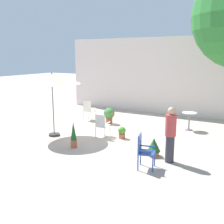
# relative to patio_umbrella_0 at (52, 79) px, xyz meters

# --- Properties ---
(ground_plane) EXTENTS (60.00, 60.00, 0.00)m
(ground_plane) POSITION_rel_patio_umbrella_0_xyz_m (1.96, 1.20, -2.23)
(ground_plane) COLOR #BAA394
(villa_facade) EXTENTS (10.76, 0.30, 4.09)m
(villa_facade) POSITION_rel_patio_umbrella_0_xyz_m (1.96, 6.24, -0.19)
(villa_facade) COLOR silver
(villa_facade) RESTS_ON ground
(patio_umbrella_0) EXTENTS (2.15, 2.15, 2.50)m
(patio_umbrella_0) POSITION_rel_patio_umbrella_0_xyz_m (0.00, 0.00, 0.00)
(patio_umbrella_0) COLOR #2D2D2D
(patio_umbrella_0) RESTS_ON ground
(cafe_table_0) EXTENTS (0.60, 0.60, 0.77)m
(cafe_table_0) POSITION_rel_patio_umbrella_0_xyz_m (4.47, 3.42, -1.71)
(cafe_table_0) COLOR silver
(cafe_table_0) RESTS_ON ground
(patio_chair_0) EXTENTS (0.49, 0.52, 0.96)m
(patio_chair_0) POSITION_rel_patio_umbrella_0_xyz_m (-0.28, 2.84, -1.68)
(patio_chair_0) COLOR silver
(patio_chair_0) RESTS_ON ground
(patio_chair_1) EXTENTS (0.47, 0.52, 0.92)m
(patio_chair_1) POSITION_rel_patio_umbrella_0_xyz_m (1.75, 0.76, -1.72)
(patio_chair_1) COLOR silver
(patio_chair_1) RESTS_ON ground
(patio_chair_2) EXTENTS (0.54, 0.55, 0.98)m
(patio_chair_2) POSITION_rel_patio_umbrella_0_xyz_m (4.31, -1.21, -1.67)
(patio_chair_2) COLOR #284696
(patio_chair_2) RESTS_ON ground
(potted_plant_0) EXTENTS (0.22, 0.22, 0.93)m
(potted_plant_0) POSITION_rel_patio_umbrella_0_xyz_m (1.54, -0.76, -1.78)
(potted_plant_0) COLOR #BA573E
(potted_plant_0) RESTS_ON ground
(potted_plant_1) EXTENTS (0.30, 0.30, 0.47)m
(potted_plant_1) POSITION_rel_patio_umbrella_0_xyz_m (2.51, 0.99, -1.99)
(potted_plant_1) COLOR #C1694B
(potted_plant_1) RESTS_ON ground
(potted_plant_2) EXTENTS (0.51, 0.51, 0.74)m
(potted_plant_2) POSITION_rel_patio_umbrella_0_xyz_m (0.94, 2.75, -1.80)
(potted_plant_2) COLOR #AA4F35
(potted_plant_2) RESTS_ON ground
(potted_plant_3) EXTENTS (0.42, 0.42, 0.59)m
(potted_plant_3) POSITION_rel_patio_umbrella_0_xyz_m (4.24, -0.19, -1.91)
(potted_plant_3) COLOR #BF6348
(potted_plant_3) RESTS_ON ground
(standing_person) EXTENTS (0.45, 0.45, 1.66)m
(standing_person) POSITION_rel_patio_umbrella_0_xyz_m (4.82, -0.42, -1.37)
(standing_person) COLOR #33333D
(standing_person) RESTS_ON ground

